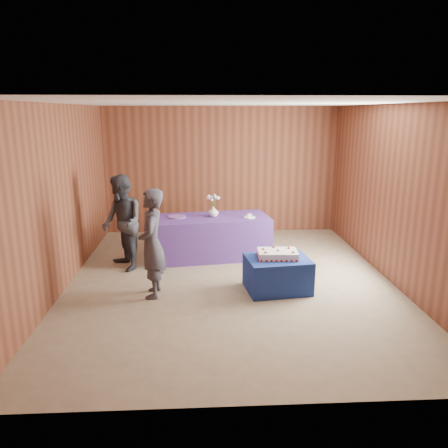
{
  "coord_description": "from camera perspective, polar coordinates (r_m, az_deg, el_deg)",
  "views": [
    {
      "loc": [
        -0.45,
        -6.39,
        2.58
      ],
      "look_at": [
        -0.09,
        0.1,
        0.9
      ],
      "focal_mm": 35.0,
      "sensor_mm": 36.0,
      "label": 1
    }
  ],
  "objects": [
    {
      "name": "knife",
      "position": [
        7.71,
        4.2,
        0.71
      ],
      "size": [
        0.25,
        0.12,
        0.0
      ],
      "primitive_type": "cube",
      "rotation": [
        0.0,
        0.0,
        0.38
      ],
      "color": "#B5B4B9",
      "rests_on": "serving_table"
    },
    {
      "name": "sheet_cake",
      "position": [
        6.47,
        7.0,
        -3.92
      ],
      "size": [
        0.62,
        0.44,
        0.14
      ],
      "rotation": [
        0.0,
        0.0,
        -0.05
      ],
      "color": "white",
      "rests_on": "cake_table"
    },
    {
      "name": "platter",
      "position": [
        7.84,
        -6.16,
        0.95
      ],
      "size": [
        0.38,
        0.38,
        0.02
      ],
      "primitive_type": "cylinder",
      "rotation": [
        0.0,
        0.0,
        0.19
      ],
      "color": "#7D54A8",
      "rests_on": "serving_table"
    },
    {
      "name": "guest_right",
      "position": [
        7.4,
        -13.15,
        0.14
      ],
      "size": [
        0.91,
        0.97,
        1.6
      ],
      "primitive_type": "imported",
      "rotation": [
        0.0,
        0.0,
        -1.06
      ],
      "color": "#31333B",
      "rests_on": "ground"
    },
    {
      "name": "room_shell",
      "position": [
        6.45,
        0.88,
        7.54
      ],
      "size": [
        5.04,
        6.04,
        2.72
      ],
      "color": "brown",
      "rests_on": "ground"
    },
    {
      "name": "guest_left",
      "position": [
        6.23,
        -9.4,
        -2.54
      ],
      "size": [
        0.38,
        0.57,
        1.56
      ],
      "primitive_type": "imported",
      "rotation": [
        0.0,
        0.0,
        -1.56
      ],
      "color": "#36353F",
      "rests_on": "ground"
    },
    {
      "name": "flower_spray",
      "position": [
        7.78,
        -1.42,
        3.45
      ],
      "size": [
        0.24,
        0.23,
        0.18
      ],
      "color": "#2F5A24",
      "rests_on": "vase"
    },
    {
      "name": "vase",
      "position": [
        7.83,
        -1.41,
        1.66
      ],
      "size": [
        0.25,
        0.25,
        0.19
      ],
      "primitive_type": "imported",
      "rotation": [
        0.0,
        0.0,
        0.48
      ],
      "color": "white",
      "rests_on": "serving_table"
    },
    {
      "name": "cake_table",
      "position": [
        6.55,
        6.98,
        -6.51
      ],
      "size": [
        0.98,
        0.81,
        0.5
      ],
      "primitive_type": "cube",
      "rotation": [
        0.0,
        0.0,
        0.13
      ],
      "color": "navy",
      "rests_on": "ground"
    },
    {
      "name": "serving_table",
      "position": [
        7.93,
        -1.46,
        -1.69
      ],
      "size": [
        2.1,
        1.16,
        0.75
      ],
      "primitive_type": "cube",
      "rotation": [
        0.0,
        0.0,
        0.13
      ],
      "color": "#603591",
      "rests_on": "ground"
    },
    {
      "name": "ground",
      "position": [
        6.91,
        0.83,
        -7.47
      ],
      "size": [
        6.0,
        6.0,
        0.0
      ],
      "primitive_type": "plane",
      "color": "gray",
      "rests_on": "ground"
    },
    {
      "name": "plate",
      "position": [
        7.79,
        3.36,
        0.9
      ],
      "size": [
        0.25,
        0.25,
        0.01
      ],
      "primitive_type": "cylinder",
      "rotation": [
        0.0,
        0.0,
        0.21
      ],
      "color": "white",
      "rests_on": "serving_table"
    },
    {
      "name": "cake_slice",
      "position": [
        7.78,
        3.36,
        1.17
      ],
      "size": [
        0.07,
        0.06,
        0.08
      ],
      "rotation": [
        0.0,
        0.0,
        0.05
      ],
      "color": "white",
      "rests_on": "plate"
    }
  ]
}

